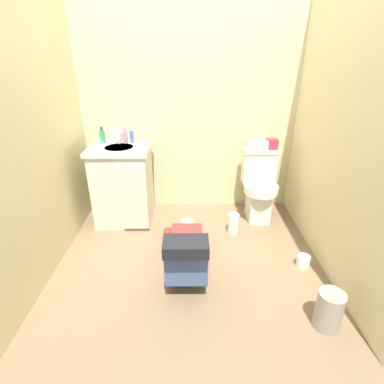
{
  "coord_description": "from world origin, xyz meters",
  "views": [
    {
      "loc": [
        0.01,
        -2.18,
        1.67
      ],
      "look_at": [
        0.03,
        0.42,
        0.45
      ],
      "focal_mm": 28.09,
      "sensor_mm": 36.0,
      "label": 1
    }
  ],
  "objects_px": {
    "toiletry_bag": "(271,144)",
    "toilet": "(259,186)",
    "toilet_paper_roll": "(303,261)",
    "person_plumber": "(186,250)",
    "bottle_white": "(119,137)",
    "paper_towel_roll": "(233,223)",
    "vanity_cabinet": "(123,184)",
    "bottle_blue": "(132,137)",
    "tissue_box": "(257,144)",
    "bottle_clear": "(112,135)",
    "soap_dispenser": "(102,137)",
    "trash_can": "(329,310)",
    "faucet": "(122,138)",
    "bottle_pink": "(125,135)"
  },
  "relations": [
    {
      "from": "vanity_cabinet",
      "to": "bottle_clear",
      "type": "bearing_deg",
      "value": 123.32
    },
    {
      "from": "bottle_clear",
      "to": "trash_can",
      "type": "xyz_separation_m",
      "value": [
        1.69,
        -1.58,
        -0.76
      ]
    },
    {
      "from": "toilet",
      "to": "bottle_blue",
      "type": "height_order",
      "value": "bottle_blue"
    },
    {
      "from": "bottle_white",
      "to": "trash_can",
      "type": "bearing_deg",
      "value": -43.78
    },
    {
      "from": "toilet",
      "to": "faucet",
      "type": "distance_m",
      "value": 1.52
    },
    {
      "from": "faucet",
      "to": "bottle_blue",
      "type": "relative_size",
      "value": 0.78
    },
    {
      "from": "paper_towel_roll",
      "to": "person_plumber",
      "type": "bearing_deg",
      "value": -130.62
    },
    {
      "from": "toilet_paper_roll",
      "to": "person_plumber",
      "type": "bearing_deg",
      "value": -179.32
    },
    {
      "from": "soap_dispenser",
      "to": "bottle_clear",
      "type": "xyz_separation_m",
      "value": [
        0.1,
        0.02,
        0.01
      ]
    },
    {
      "from": "bottle_blue",
      "to": "tissue_box",
      "type": "bearing_deg",
      "value": 0.48
    },
    {
      "from": "faucet",
      "to": "soap_dispenser",
      "type": "height_order",
      "value": "soap_dispenser"
    },
    {
      "from": "tissue_box",
      "to": "soap_dispenser",
      "type": "bearing_deg",
      "value": -179.76
    },
    {
      "from": "toilet",
      "to": "soap_dispenser",
      "type": "bearing_deg",
      "value": 177.04
    },
    {
      "from": "vanity_cabinet",
      "to": "bottle_blue",
      "type": "distance_m",
      "value": 0.49
    },
    {
      "from": "person_plumber",
      "to": "paper_towel_roll",
      "type": "bearing_deg",
      "value": 49.38
    },
    {
      "from": "toilet",
      "to": "vanity_cabinet",
      "type": "height_order",
      "value": "vanity_cabinet"
    },
    {
      "from": "bottle_clear",
      "to": "toilet",
      "type": "bearing_deg",
      "value": -3.85
    },
    {
      "from": "toilet",
      "to": "toilet_paper_roll",
      "type": "height_order",
      "value": "toilet"
    },
    {
      "from": "bottle_pink",
      "to": "toilet_paper_roll",
      "type": "relative_size",
      "value": 1.45
    },
    {
      "from": "person_plumber",
      "to": "toilet_paper_roll",
      "type": "height_order",
      "value": "person_plumber"
    },
    {
      "from": "tissue_box",
      "to": "toilet_paper_roll",
      "type": "height_order",
      "value": "tissue_box"
    },
    {
      "from": "vanity_cabinet",
      "to": "trash_can",
      "type": "relative_size",
      "value": 2.94
    },
    {
      "from": "bottle_pink",
      "to": "trash_can",
      "type": "bearing_deg",
      "value": -45.01
    },
    {
      "from": "tissue_box",
      "to": "person_plumber",
      "type": "bearing_deg",
      "value": -127.12
    },
    {
      "from": "toiletry_bag",
      "to": "soap_dispenser",
      "type": "height_order",
      "value": "soap_dispenser"
    },
    {
      "from": "bottle_white",
      "to": "bottle_pink",
      "type": "distance_m",
      "value": 0.07
    },
    {
      "from": "tissue_box",
      "to": "toiletry_bag",
      "type": "height_order",
      "value": "toiletry_bag"
    },
    {
      "from": "trash_can",
      "to": "faucet",
      "type": "bearing_deg",
      "value": 135.37
    },
    {
      "from": "toiletry_bag",
      "to": "paper_towel_roll",
      "type": "distance_m",
      "value": 0.91
    },
    {
      "from": "vanity_cabinet",
      "to": "toilet_paper_roll",
      "type": "relative_size",
      "value": 7.45
    },
    {
      "from": "bottle_white",
      "to": "toiletry_bag",
      "type": "bearing_deg",
      "value": 0.29
    },
    {
      "from": "bottle_white",
      "to": "toilet_paper_roll",
      "type": "distance_m",
      "value": 2.1
    },
    {
      "from": "tissue_box",
      "to": "bottle_clear",
      "type": "relative_size",
      "value": 1.44
    },
    {
      "from": "tissue_box",
      "to": "bottle_pink",
      "type": "distance_m",
      "value": 1.34
    },
    {
      "from": "toilet",
      "to": "trash_can",
      "type": "bearing_deg",
      "value": -83.47
    },
    {
      "from": "person_plumber",
      "to": "tissue_box",
      "type": "bearing_deg",
      "value": 52.88
    },
    {
      "from": "bottle_clear",
      "to": "bottle_white",
      "type": "xyz_separation_m",
      "value": [
        0.07,
        -0.02,
        -0.01
      ]
    },
    {
      "from": "toilet_paper_roll",
      "to": "bottle_blue",
      "type": "bearing_deg",
      "value": 148.87
    },
    {
      "from": "bottle_white",
      "to": "bottle_blue",
      "type": "xyz_separation_m",
      "value": [
        0.14,
        -0.0,
        0.0
      ]
    },
    {
      "from": "trash_can",
      "to": "paper_towel_roll",
      "type": "height_order",
      "value": "trash_can"
    },
    {
      "from": "bottle_blue",
      "to": "trash_can",
      "type": "bearing_deg",
      "value": -46.25
    },
    {
      "from": "paper_towel_roll",
      "to": "bottle_clear",
      "type": "bearing_deg",
      "value": 160.96
    },
    {
      "from": "bottle_blue",
      "to": "person_plumber",
      "type": "bearing_deg",
      "value": -59.85
    },
    {
      "from": "paper_towel_roll",
      "to": "toilet_paper_roll",
      "type": "xyz_separation_m",
      "value": [
        0.53,
        -0.54,
        -0.05
      ]
    },
    {
      "from": "bottle_white",
      "to": "paper_towel_roll",
      "type": "height_order",
      "value": "bottle_white"
    },
    {
      "from": "tissue_box",
      "to": "toiletry_bag",
      "type": "xyz_separation_m",
      "value": [
        0.15,
        0.0,
        0.01
      ]
    },
    {
      "from": "toilet",
      "to": "toiletry_bag",
      "type": "xyz_separation_m",
      "value": [
        0.1,
        0.09,
        0.44
      ]
    },
    {
      "from": "vanity_cabinet",
      "to": "paper_towel_roll",
      "type": "relative_size",
      "value": 4.02
    },
    {
      "from": "bottle_pink",
      "to": "bottle_white",
      "type": "bearing_deg",
      "value": 177.96
    },
    {
      "from": "toiletry_bag",
      "to": "toilet",
      "type": "bearing_deg",
      "value": -139.23
    }
  ]
}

